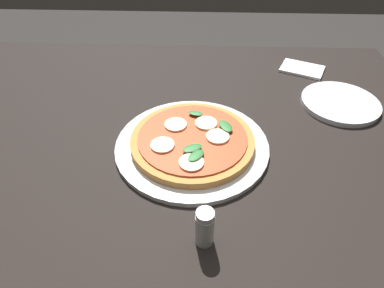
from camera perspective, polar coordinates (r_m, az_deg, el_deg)
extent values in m
plane|color=#2D2B28|center=(1.40, -3.46, -22.43)|extent=(6.00, 6.00, 0.00)
cube|color=black|center=(0.83, -5.41, 0.33)|extent=(1.44, 1.05, 0.04)
cube|color=black|center=(1.59, -26.17, 1.27)|extent=(0.07, 0.07, 0.69)
cube|color=black|center=(1.50, 22.70, 0.04)|extent=(0.07, 0.07, 0.69)
cylinder|color=silver|center=(0.78, 0.00, -0.22)|extent=(0.36, 0.36, 0.01)
cylinder|color=#C6843F|center=(0.77, 0.07, 0.57)|extent=(0.29, 0.29, 0.02)
cylinder|color=#CC4723|center=(0.76, 0.07, 1.20)|extent=(0.25, 0.25, 0.00)
cylinder|color=beige|center=(0.76, 4.45, 1.30)|extent=(0.05, 0.05, 0.00)
cylinder|color=beige|center=(0.80, 2.44, 3.61)|extent=(0.05, 0.05, 0.00)
cylinder|color=beige|center=(0.80, -2.81, 3.57)|extent=(0.05, 0.05, 0.00)
cylinder|color=beige|center=(0.74, -5.11, -0.17)|extent=(0.05, 0.05, 0.00)
cylinder|color=beige|center=(0.69, -0.10, -3.19)|extent=(0.05, 0.05, 0.00)
ellipsoid|color=#286B2D|center=(0.70, 0.71, -1.98)|extent=(0.05, 0.05, 0.00)
ellipsoid|color=#286B2D|center=(0.82, 0.62, 5.34)|extent=(0.04, 0.03, 0.00)
ellipsoid|color=#286B2D|center=(0.72, 0.05, -0.69)|extent=(0.05, 0.04, 0.00)
ellipsoid|color=#286B2D|center=(0.78, 5.82, 3.13)|extent=(0.04, 0.05, 0.00)
cylinder|color=white|center=(1.01, 24.15, 6.48)|extent=(0.21, 0.21, 0.01)
cube|color=white|center=(1.15, 18.43, 12.17)|extent=(0.16, 0.13, 0.01)
cylinder|color=#B2B7AD|center=(0.59, 2.18, -14.49)|extent=(0.03, 0.03, 0.07)
cylinder|color=silver|center=(0.56, 2.29, -12.13)|extent=(0.03, 0.03, 0.01)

